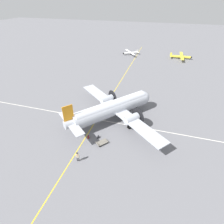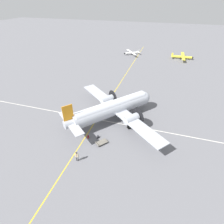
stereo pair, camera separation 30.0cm
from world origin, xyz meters
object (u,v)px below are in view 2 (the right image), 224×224
Objects in this scene: suitcase_near_door at (88,137)px; airliner_main at (114,108)px; crew_foreground at (77,156)px; suitcase_upright_spare at (98,137)px; baggage_cart at (102,142)px; light_aircraft_taxiing at (182,57)px; light_aircraft_distant at (132,53)px.

airliner_main is at bearing 158.38° from suitcase_near_door.
suitcase_upright_spare is at bearing -111.61° from crew_foreground.
baggage_cart is at bearing -140.07° from airliner_main.
suitcase_near_door is at bearing -161.97° from airliner_main.
light_aircraft_taxiing is at bearing 22.55° from airliner_main.
baggage_cart is (0.60, 2.70, 0.04)m from suitcase_near_door.
suitcase_near_door is at bearing -94.87° from crew_foreground.
suitcase_near_door is at bearing 59.71° from light_aircraft_distant.
light_aircraft_distant is (-51.37, -4.91, 0.54)m from suitcase_upright_spare.
suitcase_upright_spare is (-0.51, 1.60, 0.00)m from suitcase_near_door.
crew_foreground is at bearing -167.33° from baggage_cart.
suitcase_upright_spare is 0.06× the size of light_aircraft_distant.
light_aircraft_taxiing is at bearing 162.31° from suitcase_near_door.
light_aircraft_taxiing reaches higher than suitcase_near_door.
baggage_cart is at bearing 62.60° from light_aircraft_distant.
crew_foreground reaches higher than baggage_cart.
suitcase_upright_spare is 0.05× the size of light_aircraft_taxiing.
light_aircraft_taxiing is (-51.40, 14.96, 0.62)m from suitcase_upright_spare.
airliner_main reaches higher than suitcase_near_door.
airliner_main is 9.46× the size of baggage_cart.
airliner_main is 1.87× the size of light_aircraft_taxiing.
light_aircraft_taxiing is (-51.92, 16.56, 0.62)m from suitcase_near_door.
crew_foreground is 5.16m from suitcase_near_door.
suitcase_near_door is at bearing -72.15° from suitcase_upright_spare.
light_aircraft_taxiing is (-52.52, 13.86, 0.58)m from baggage_cart.
light_aircraft_distant reaches higher than suitcase_near_door.
airliner_main is 11.85× the size of crew_foreground.
light_aircraft_taxiing reaches higher than suitcase_upright_spare.
crew_foreground is at bearing 59.89° from light_aircraft_distant.
suitcase_near_door and suitcase_upright_spare have the same top height.
suitcase_near_door is 0.23× the size of baggage_cart.
airliner_main is at bearing 63.60° from light_aircraft_distant.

